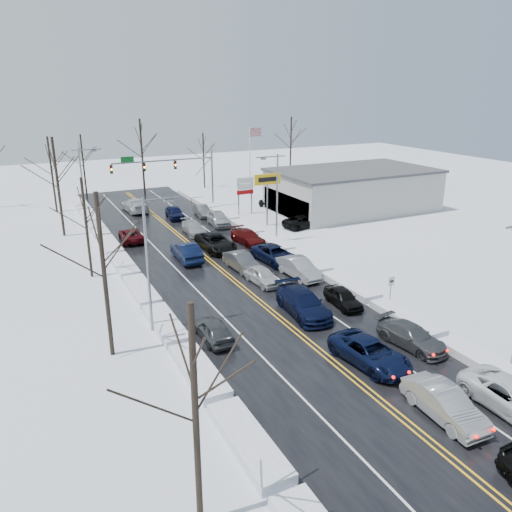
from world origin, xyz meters
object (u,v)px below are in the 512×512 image
traffic_signal_mast (175,168)px  dealership_building (352,190)px  tires_plus_sign (267,183)px  oncoming_car_0 (187,260)px  flagpole (251,157)px

traffic_signal_mast → dealership_building: (20.53, -9.99, -2.82)m
tires_plus_sign → oncoming_car_0: (-12.38, -7.59, -4.99)m
traffic_signal_mast → dealership_building: size_ratio=0.65×
dealership_building → flagpole: bearing=126.3°
flagpole → dealership_building: flagpole is taller
traffic_signal_mast → oncoming_car_0: bearing=-105.2°
traffic_signal_mast → tires_plus_sign: bearing=-59.5°
traffic_signal_mast → flagpole: bearing=9.7°
tires_plus_sign → dealership_building: size_ratio=0.29×
oncoming_car_0 → traffic_signal_mast: bearing=-103.7°
traffic_signal_mast → flagpole: (11.72, 2.01, 0.45)m
tires_plus_sign → dealership_building: 13.82m
flagpole → oncoming_car_0: bearing=-128.3°
flagpole → dealership_building: bearing=-53.7°
oncoming_car_0 → dealership_building: bearing=-158.1°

